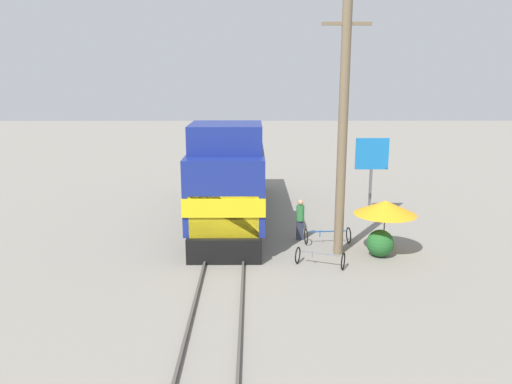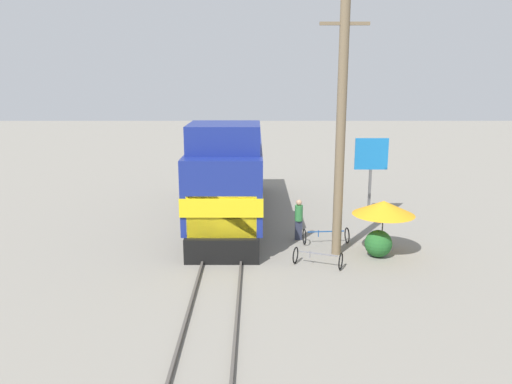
% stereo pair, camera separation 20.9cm
% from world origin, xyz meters
% --- Properties ---
extents(ground_plane, '(120.00, 120.00, 0.00)m').
position_xyz_m(ground_plane, '(0.00, 0.00, 0.00)').
color(ground_plane, gray).
extents(rail_near, '(0.08, 31.44, 0.15)m').
position_xyz_m(rail_near, '(-0.72, 0.00, 0.07)').
color(rail_near, '#4C4742').
rests_on(rail_near, ground_plane).
extents(rail_far, '(0.08, 31.44, 0.15)m').
position_xyz_m(rail_far, '(0.72, 0.00, 0.07)').
color(rail_far, '#4C4742').
rests_on(rail_far, ground_plane).
extents(locomotive, '(3.11, 13.61, 5.00)m').
position_xyz_m(locomotive, '(0.00, 3.77, 2.09)').
color(locomotive, black).
rests_on(locomotive, ground_plane).
extents(utility_pole, '(1.80, 0.36, 9.88)m').
position_xyz_m(utility_pole, '(4.46, -1.37, 5.01)').
color(utility_pole, '#726047').
rests_on(utility_pole, ground_plane).
extents(vendor_umbrella, '(2.41, 2.41, 2.17)m').
position_xyz_m(vendor_umbrella, '(6.22, -1.44, 1.90)').
color(vendor_umbrella, '#4C4C4C').
rests_on(vendor_umbrella, ground_plane).
extents(billboard_sign, '(1.62, 0.12, 3.94)m').
position_xyz_m(billboard_sign, '(6.91, 3.97, 2.88)').
color(billboard_sign, '#595959').
rests_on(billboard_sign, ground_plane).
extents(shrub_cluster, '(1.06, 1.06, 1.06)m').
position_xyz_m(shrub_cluster, '(6.03, -1.70, 0.53)').
color(shrub_cluster, '#236028').
rests_on(shrub_cluster, ground_plane).
extents(person_bystander, '(0.34, 0.34, 1.76)m').
position_xyz_m(person_bystander, '(3.10, 0.39, 0.96)').
color(person_bystander, '#2D3347').
rests_on(person_bystander, ground_plane).
extents(bicycle, '(1.92, 0.85, 0.68)m').
position_xyz_m(bicycle, '(4.20, -0.17, 0.35)').
color(bicycle, black).
rests_on(bicycle, ground_plane).
extents(bicycle_spare, '(1.87, 1.24, 0.63)m').
position_xyz_m(bicycle_spare, '(3.55, -2.73, 0.33)').
color(bicycle_spare, black).
rests_on(bicycle_spare, ground_plane).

